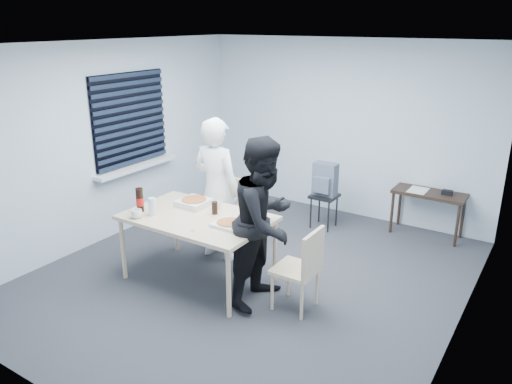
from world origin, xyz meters
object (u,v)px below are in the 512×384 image
Objects in this scene: mug_b at (217,205)px; backpack at (325,180)px; chair_far at (234,208)px; person_black at (265,222)px; side_table at (429,197)px; chair_right at (303,265)px; soda_bottle at (140,200)px; mug_a at (137,214)px; person_white at (217,190)px; stool at (324,202)px; dining_table at (197,221)px.

backpack is at bearing 75.48° from mug_b.
person_black reaches higher than chair_far.
side_table is at bearing -20.78° from person_black.
mug_b is (-1.23, 0.22, 0.31)m from chair_right.
mug_b is 0.86m from soda_bottle.
soda_bottle is at bearing -98.90° from backpack.
chair_far is 7.24× the size of mug_a.
person_white is at bearing 61.12° from soda_bottle.
person_black is (1.02, -0.55, 0.00)m from person_white.
person_black is 0.83m from mug_b.
stool is 0.34m from backpack.
stool is at bearing 67.55° from mug_a.
chair_right is (1.50, -0.91, 0.00)m from chair_far.
person_black reaches higher than dining_table.
soda_bottle is at bearing -115.99° from stool.
person_black reaches higher than side_table.
person_white is 17.70× the size of mug_b.
soda_bottle is (-0.11, 0.17, 0.08)m from mug_a.
side_table is at bearing 39.27° from chair_far.
soda_bottle reaches higher than dining_table.
mug_b is (0.23, -0.31, -0.06)m from person_white.
dining_table is at bearing -124.72° from side_table.
chair_far is at bearing 101.97° from dining_table.
soda_bottle reaches higher than backpack.
person_black is at bearing -16.74° from mug_b.
mug_a is at bearing -112.45° from stool.
person_white is 3.60× the size of stool.
side_table is 1.92× the size of stool.
mug_a is at bearing -129.99° from mug_b.
chair_right is at bearing -70.11° from stool.
stool is at bearing -158.76° from side_table.
stool is 4.00× the size of mug_a.
chair_right is at bearing 3.11° from dining_table.
chair_right is at bearing -86.85° from person_black.
soda_bottle is (-2.47, -2.90, 0.36)m from side_table.
person_white is at bearing 70.73° from mug_a.
side_table is 7.68× the size of mug_a.
chair_right is at bearing 9.02° from soda_bottle.
mug_a reaches higher than mug_b.
chair_far is 2.65m from side_table.
person_white is 1.71m from backpack.
person_white is 14.39× the size of mug_a.
mug_a is at bearing -56.66° from soda_bottle.
backpack is 4.62× the size of mug_b.
dining_table is 3.46× the size of backpack.
stool is (-0.32, 2.11, -0.50)m from person_black.
dining_table is 0.66m from mug_a.
stool is 4.92× the size of mug_b.
dining_table is 5.83× the size of soda_bottle.
side_table is 9.45× the size of mug_b.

